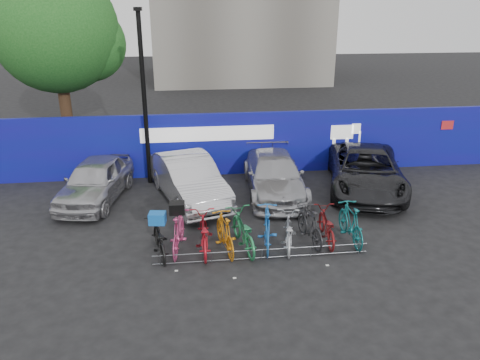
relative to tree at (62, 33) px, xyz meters
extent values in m
plane|color=black|center=(6.77, -10.06, -5.07)|extent=(100.00, 100.00, 0.00)
cube|color=navy|center=(6.77, -4.06, -3.87)|extent=(22.00, 0.15, 2.40)
cube|color=white|center=(5.77, -4.16, -3.42)|extent=(5.00, 0.02, 0.55)
cube|color=white|center=(10.97, -4.16, -3.52)|extent=(1.20, 0.02, 0.90)
cube|color=red|center=(15.27, -4.16, -3.37)|extent=(0.50, 0.02, 0.35)
cylinder|color=#382314|center=(-0.23, -0.06, -3.07)|extent=(0.50, 0.50, 4.00)
sphere|color=#184F18|center=(-0.23, -0.06, 0.13)|extent=(5.20, 5.20, 5.20)
sphere|color=#184F18|center=(0.97, 0.24, -0.47)|extent=(3.20, 3.20, 3.20)
cylinder|color=black|center=(3.57, -4.66, -2.07)|extent=(0.16, 0.16, 6.00)
cube|color=black|center=(3.57, -4.66, 0.98)|extent=(0.25, 0.50, 0.12)
cylinder|color=#595B60|center=(6.77, -10.66, -4.79)|extent=(5.60, 0.03, 0.03)
cylinder|color=#595B60|center=(6.77, -10.66, -5.02)|extent=(5.60, 0.03, 0.03)
cylinder|color=#595B60|center=(4.17, -10.66, -4.93)|extent=(0.03, 0.03, 0.28)
cylinder|color=#595B60|center=(5.47, -10.66, -4.93)|extent=(0.03, 0.03, 0.28)
cylinder|color=#595B60|center=(6.77, -10.66, -4.93)|extent=(0.03, 0.03, 0.28)
cylinder|color=#595B60|center=(8.07, -10.66, -4.93)|extent=(0.03, 0.03, 0.28)
cylinder|color=#595B60|center=(9.37, -10.66, -4.93)|extent=(0.03, 0.03, 0.28)
imported|color=#ADADB1|center=(1.90, -6.12, -4.36)|extent=(2.46, 4.39, 1.41)
imported|color=#B7B6BB|center=(4.99, -6.48, -4.32)|extent=(2.85, 4.81, 1.50)
imported|color=#9F9FA4|center=(7.93, -6.24, -4.39)|extent=(2.15, 4.77, 1.36)
imported|color=black|center=(11.17, -6.30, -4.33)|extent=(3.77, 5.77, 1.47)
imported|color=black|center=(4.13, -10.07, -4.62)|extent=(0.92, 1.80, 0.90)
imported|color=#C63E75|center=(4.64, -9.90, -4.52)|extent=(0.77, 1.87, 1.09)
imported|color=#AC1420|center=(5.30, -9.99, -4.57)|extent=(0.67, 1.91, 1.00)
imported|color=orange|center=(5.87, -10.08, -4.54)|extent=(0.78, 1.82, 1.06)
imported|color=#227D46|center=(6.36, -10.00, -4.55)|extent=(0.99, 2.04, 1.03)
imported|color=blue|center=(7.02, -9.98, -4.50)|extent=(0.81, 1.95, 1.14)
imported|color=#B2B5B9|center=(7.58, -10.08, -4.61)|extent=(0.93, 1.82, 0.91)
imported|color=#28282A|center=(8.23, -9.88, -4.55)|extent=(0.72, 1.79, 1.04)
imported|color=maroon|center=(8.70, -9.87, -4.60)|extent=(0.73, 1.80, 0.93)
imported|color=#12686C|center=(9.36, -9.95, -4.52)|extent=(0.56, 1.84, 1.10)
cube|color=blue|center=(4.13, -10.07, -4.02)|extent=(0.46, 0.37, 0.30)
cube|color=black|center=(4.64, -9.90, -3.83)|extent=(0.41, 0.37, 0.29)
camera|label=1|loc=(4.94, -21.12, 1.15)|focal=35.00mm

